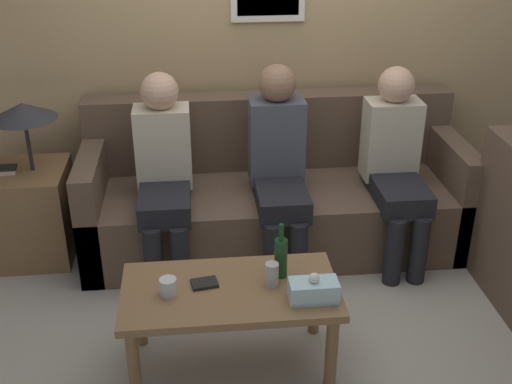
% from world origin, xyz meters
% --- Properties ---
extents(ground_plane, '(16.00, 16.00, 0.00)m').
position_xyz_m(ground_plane, '(0.00, 0.00, 0.00)').
color(ground_plane, '#ADA899').
extents(wall_back, '(9.00, 0.08, 2.60)m').
position_xyz_m(wall_back, '(0.00, 0.98, 1.30)').
color(wall_back, tan).
rests_on(wall_back, ground_plane).
extents(couch_main, '(2.46, 0.87, 0.95)m').
position_xyz_m(couch_main, '(0.00, 0.52, 0.33)').
color(couch_main, brown).
rests_on(couch_main, ground_plane).
extents(coffee_table, '(1.05, 0.55, 0.47)m').
position_xyz_m(coffee_table, '(-0.37, -0.70, 0.40)').
color(coffee_table, olive).
rests_on(coffee_table, ground_plane).
extents(side_table_with_lamp, '(0.52, 0.51, 1.05)m').
position_xyz_m(side_table_with_lamp, '(-1.58, 0.50, 0.37)').
color(side_table_with_lamp, olive).
rests_on(side_table_with_lamp, ground_plane).
extents(wine_bottle, '(0.07, 0.07, 0.29)m').
position_xyz_m(wine_bottle, '(-0.12, -0.62, 0.58)').
color(wine_bottle, '#19421E').
rests_on(wine_bottle, coffee_table).
extents(drinking_glass, '(0.08, 0.08, 0.09)m').
position_xyz_m(drinking_glass, '(-0.67, -0.72, 0.51)').
color(drinking_glass, silver).
rests_on(drinking_glass, coffee_table).
extents(book_stack, '(0.14, 0.11, 0.02)m').
position_xyz_m(book_stack, '(-0.50, -0.66, 0.48)').
color(book_stack, black).
rests_on(book_stack, coffee_table).
extents(soda_can, '(0.07, 0.07, 0.12)m').
position_xyz_m(soda_can, '(-0.17, -0.69, 0.53)').
color(soda_can, '#BCBCC1').
rests_on(soda_can, coffee_table).
extents(tissue_box, '(0.23, 0.12, 0.14)m').
position_xyz_m(tissue_box, '(0.01, -0.83, 0.52)').
color(tissue_box, silver).
rests_on(tissue_box, coffee_table).
extents(person_left, '(0.34, 0.66, 1.22)m').
position_xyz_m(person_left, '(-0.70, 0.33, 0.66)').
color(person_left, black).
rests_on(person_left, ground_plane).
extents(person_middle, '(0.34, 0.66, 1.25)m').
position_xyz_m(person_middle, '(-0.00, 0.32, 0.68)').
color(person_middle, black).
rests_on(person_middle, ground_plane).
extents(person_right, '(0.34, 0.66, 1.22)m').
position_xyz_m(person_right, '(0.73, 0.30, 0.66)').
color(person_right, black).
rests_on(person_right, ground_plane).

